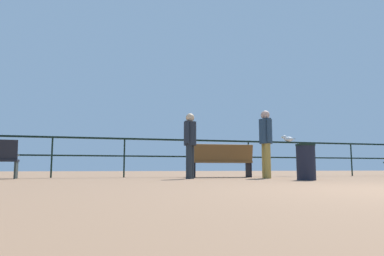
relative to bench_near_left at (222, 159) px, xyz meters
name	(u,v)px	position (x,y,z in m)	size (l,w,h in m)	color
pier_railing	(220,150)	(0.21, 0.75, 0.30)	(20.78, 0.05, 1.10)	black
bench_near_left	(222,159)	(0.00, 0.00, 0.00)	(1.72, 0.72, 0.91)	brown
person_by_bench	(190,141)	(-1.22, -1.06, 0.40)	(0.34, 0.43, 1.57)	#1F262D
person_at_railing	(266,139)	(0.75, -1.16, 0.48)	(0.33, 0.55, 1.72)	#A3863B
seagull_on_rail	(288,139)	(2.54, 0.76, 0.69)	(0.40, 0.30, 0.21)	silver
trash_bin	(306,162)	(0.89, -2.65, -0.12)	(0.41, 0.41, 0.76)	black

